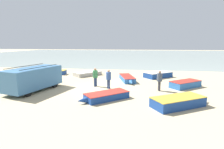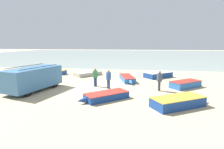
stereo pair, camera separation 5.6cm
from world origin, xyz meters
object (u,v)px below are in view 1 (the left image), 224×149
at_px(fisherman_0, 160,79).
at_px(fishing_rowboat_2, 105,96).
at_px(fishing_rowboat_0, 127,79).
at_px(fisherman_2, 109,77).
at_px(fishing_rowboat_3, 51,72).
at_px(fishing_rowboat_6, 186,84).
at_px(fishing_rowboat_4, 88,73).
at_px(fisherman_1, 95,75).
at_px(fishing_rowboat_5, 159,75).
at_px(parked_van, 34,78).
at_px(fishing_rowboat_1, 180,101).

bearing_deg(fisherman_0, fishing_rowboat_2, 21.73).
distance_m(fishing_rowboat_0, fisherman_2, 4.03).
height_order(fishing_rowboat_3, fishing_rowboat_6, fishing_rowboat_6).
xyz_separation_m(fishing_rowboat_4, fishing_rowboat_6, (11.17, -4.79, 0.08)).
xyz_separation_m(fishing_rowboat_4, fisherman_1, (2.36, -5.71, 0.85)).
distance_m(fishing_rowboat_0, fisherman_0, 4.91).
height_order(fishing_rowboat_5, fisherman_0, fisherman_0).
bearing_deg(fishing_rowboat_3, fishing_rowboat_6, 161.69).
distance_m(fishing_rowboat_2, fisherman_2, 3.34).
bearing_deg(fisherman_2, fishing_rowboat_5, 174.47).
xyz_separation_m(parked_van, fisherman_2, (6.53, 1.59, -0.07)).
bearing_deg(fishing_rowboat_5, fishing_rowboat_2, -156.01).
bearing_deg(fishing_rowboat_6, fishing_rowboat_5, 76.05).
bearing_deg(fisherman_0, fishing_rowboat_0, -64.66).
height_order(fishing_rowboat_2, fishing_rowboat_4, fishing_rowboat_2).
distance_m(parked_van, fishing_rowboat_1, 12.32).
xyz_separation_m(fishing_rowboat_2, fishing_rowboat_6, (7.10, 4.83, 0.06)).
bearing_deg(fishing_rowboat_0, parked_van, -72.60).
height_order(fishing_rowboat_6, fisherman_0, fisherman_0).
xyz_separation_m(fishing_rowboat_0, fisherman_0, (3.07, -3.75, 0.81)).
relative_size(fishing_rowboat_3, fishing_rowboat_4, 1.21).
relative_size(parked_van, fishing_rowboat_1, 1.29).
bearing_deg(fishing_rowboat_1, fisherman_1, 115.83).
bearing_deg(fishing_rowboat_3, parked_van, 106.44).
xyz_separation_m(fisherman_1, fisherman_2, (1.43, -0.67, -0.02)).
xyz_separation_m(fishing_rowboat_2, fisherman_1, (-1.71, 3.90, 0.83)).
relative_size(fishing_rowboat_5, fisherman_2, 2.21).
bearing_deg(fishing_rowboat_4, fisherman_1, -116.50).
relative_size(fishing_rowboat_1, fisherman_1, 2.36).
relative_size(fishing_rowboat_2, fishing_rowboat_3, 0.79).
height_order(fishing_rowboat_5, fishing_rowboat_6, fishing_rowboat_5).
xyz_separation_m(fishing_rowboat_3, fishing_rowboat_4, (5.40, -0.14, -0.05)).
xyz_separation_m(fisherman_0, fisherman_2, (-4.61, 0.12, -0.01)).
distance_m(fishing_rowboat_5, fisherman_2, 8.36).
bearing_deg(fisherman_0, parked_van, -6.39).
bearing_deg(parked_van, fishing_rowboat_4, -4.80).
bearing_deg(fishing_rowboat_2, parked_van, -53.60).
bearing_deg(fishing_rowboat_1, fishing_rowboat_3, 113.96).
relative_size(fishing_rowboat_6, fisherman_1, 1.95).
relative_size(fishing_rowboat_4, fisherman_1, 2.12).
xyz_separation_m(parked_van, fishing_rowboat_0, (8.08, 5.22, -0.87)).
xyz_separation_m(fishing_rowboat_2, fishing_rowboat_4, (-4.08, 9.61, -0.02)).
bearing_deg(fishing_rowboat_6, fishing_rowboat_4, 119.67).
xyz_separation_m(fishing_rowboat_6, fisherman_0, (-2.76, -1.72, 0.76)).
height_order(fishing_rowboat_4, fisherman_0, fisherman_0).
relative_size(fishing_rowboat_0, fisherman_0, 2.40).
height_order(fishing_rowboat_0, fisherman_2, fisherman_2).
bearing_deg(fishing_rowboat_6, fisherman_2, 155.11).
bearing_deg(fishing_rowboat_4, fisherman_2, -108.24).
height_order(parked_van, fishing_rowboat_2, parked_van).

